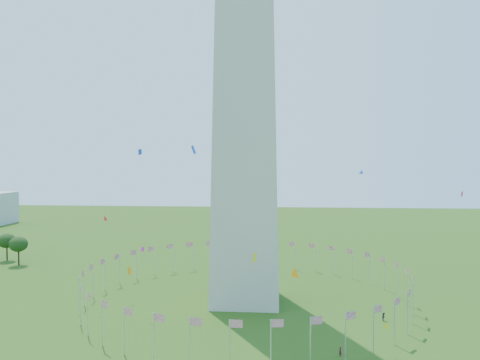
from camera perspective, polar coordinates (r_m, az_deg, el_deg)
name	(u,v)px	position (r m, az deg, el deg)	size (l,w,h in m)	color
flag_ring	(246,284)	(121.42, 0.72, -12.56)	(80.24, 80.24, 9.00)	silver
kites_aloft	(277,242)	(93.00, 4.57, -7.57)	(105.47, 67.56, 35.32)	orange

